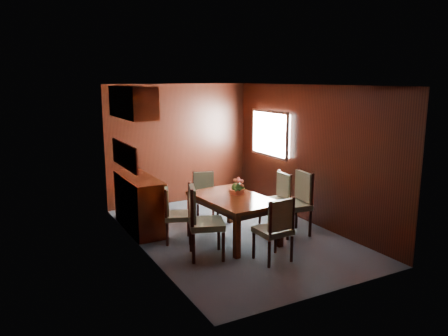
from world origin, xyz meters
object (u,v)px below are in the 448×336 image
sideboard (140,203)px  chair_right_near (297,199)px  dining_table (233,203)px  chair_head (276,226)px  chair_left_near (201,218)px  flower_centerpiece (237,186)px

sideboard → chair_right_near: chair_right_near is taller
dining_table → chair_right_near: chair_right_near is taller
dining_table → chair_head: chair_head is taller
chair_left_near → chair_head: (0.83, -0.65, -0.07)m
sideboard → chair_right_near: bearing=-33.0°
sideboard → chair_left_near: size_ratio=1.33×
chair_head → flower_centerpiece: (0.08, 1.22, 0.29)m
dining_table → chair_left_near: (-0.76, -0.42, -0.00)m
sideboard → chair_right_near: (2.20, -1.42, 0.13)m
dining_table → chair_head: (0.07, -1.07, -0.07)m
sideboard → chair_left_near: chair_left_near is taller
sideboard → chair_head: chair_head is taller
sideboard → dining_table: sideboard is taller
chair_head → flower_centerpiece: 1.26m
chair_head → chair_left_near: bearing=139.6°
dining_table → chair_right_near: 1.07m
chair_left_near → chair_right_near: bearing=113.9°
sideboard → flower_centerpiece: size_ratio=5.46×
dining_table → sideboard: bearing=130.5°
chair_right_near → chair_head: size_ratio=1.12×
dining_table → chair_left_near: size_ratio=1.45×
chair_left_near → chair_head: bearing=71.6°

